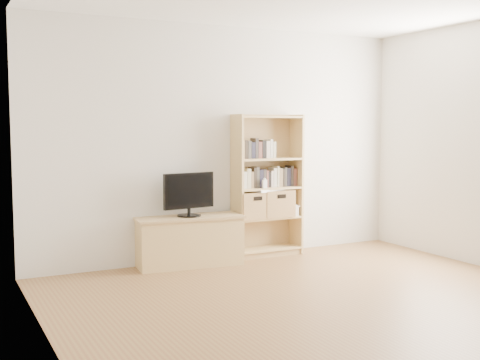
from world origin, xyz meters
TOP-DOWN VIEW (x-y plane):
  - floor at (0.00, 0.00)m, footprint 4.50×5.00m
  - back_wall at (0.00, 2.50)m, footprint 4.50×0.02m
  - left_wall at (-2.25, 0.00)m, footprint 0.02×5.00m
  - tv_stand at (-0.51, 2.29)m, footprint 1.15×0.53m
  - bookshelf at (0.49, 2.36)m, footprint 0.81×0.29m
  - television at (-0.51, 2.29)m, footprint 0.59×0.12m
  - books_row_mid at (0.49, 2.37)m, footprint 0.80×0.20m
  - books_row_upper at (0.31, 2.37)m, footprint 0.41×0.15m
  - baby_monitor at (0.40, 2.27)m, footprint 0.05×0.03m
  - basket_left at (0.27, 2.35)m, footprint 0.38×0.32m
  - basket_right at (0.59, 2.35)m, footprint 0.38×0.31m
  - laptop at (0.46, 2.35)m, footprint 0.41×0.33m
  - magazine_stack at (0.77, 2.35)m, footprint 0.19×0.25m

SIDE VIEW (x-z plane):
  - floor at x=0.00m, z-range -0.01..0.01m
  - tv_stand at x=-0.51m, z-range 0.00..0.51m
  - magazine_stack at x=0.77m, z-range 0.45..0.56m
  - basket_left at x=0.27m, z-range 0.45..0.75m
  - basket_right at x=0.59m, z-range 0.45..0.76m
  - television at x=-0.51m, z-range 0.53..0.99m
  - laptop at x=0.46m, z-range 0.75..0.78m
  - bookshelf at x=0.49m, z-range 0.00..1.62m
  - baby_monitor at x=0.40m, z-range 0.79..0.89m
  - books_row_mid at x=0.49m, z-range 0.79..1.01m
  - books_row_upper at x=0.31m, z-range 1.13..1.34m
  - back_wall at x=0.00m, z-range 0.00..2.60m
  - left_wall at x=-2.25m, z-range 0.00..2.60m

